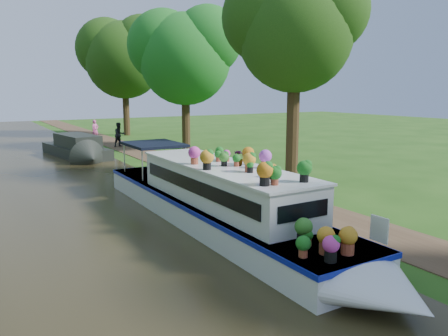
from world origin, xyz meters
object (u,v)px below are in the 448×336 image
plant_boat (222,200)px  second_boat (77,148)px  pedestrian_dark (119,135)px  pedestrian_pink (95,130)px

plant_boat → second_boat: bearing=91.8°
second_boat → plant_boat: bearing=-96.9°
second_boat → pedestrian_dark: pedestrian_dark is taller
second_boat → pedestrian_pink: 9.03m
second_boat → pedestrian_pink: (3.25, 8.42, 0.29)m
second_boat → pedestrian_dark: size_ratio=4.29×
plant_boat → pedestrian_dark: plant_boat is taller
pedestrian_dark → plant_boat: bearing=-115.7°
second_boat → pedestrian_pink: size_ratio=4.48×
pedestrian_pink → plant_boat: bearing=-117.6°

